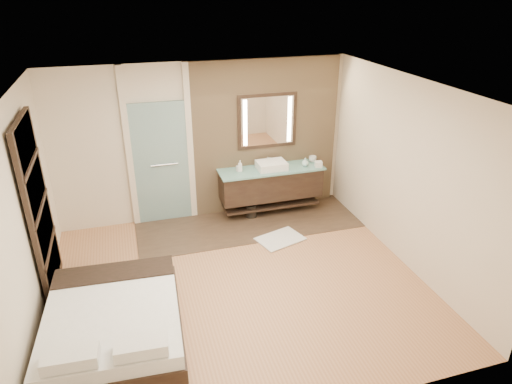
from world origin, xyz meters
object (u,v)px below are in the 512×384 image
object	(u,v)px
bed	(115,328)
waste_bin	(251,211)
vanity	(271,183)
mirror_unit	(267,121)

from	to	relation	value
bed	waste_bin	bearing A→B (deg)	51.64
vanity	bed	distance (m)	3.88
mirror_unit	vanity	bearing A→B (deg)	-90.00
vanity	waste_bin	distance (m)	0.60
waste_bin	mirror_unit	bearing A→B (deg)	38.56
vanity	mirror_unit	size ratio (longest dim) A/B	1.75
vanity	mirror_unit	bearing A→B (deg)	90.00
bed	vanity	bearing A→B (deg)	48.06
vanity	waste_bin	size ratio (longest dim) A/B	7.53
bed	waste_bin	size ratio (longest dim) A/B	7.85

